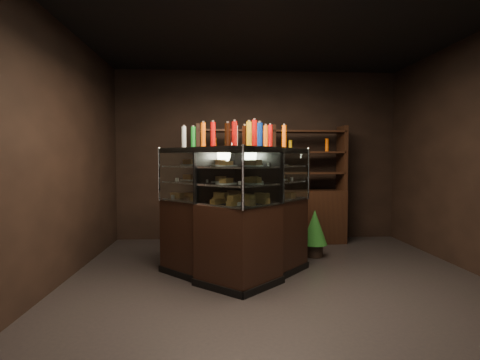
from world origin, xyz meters
name	(u,v)px	position (x,y,z in m)	size (l,w,h in m)	color
ground	(279,284)	(0.00, 0.00, 0.00)	(5.00, 5.00, 0.00)	black
room_shell	(280,114)	(0.00, 0.00, 1.94)	(5.02, 5.02, 3.01)	black
display_case	(237,234)	(-0.48, 0.29, 0.52)	(1.96, 1.57, 1.58)	black
food_display	(237,179)	(-0.47, 0.28, 1.19)	(1.48, 1.09, 0.48)	#BB9443
bottles_top	(237,136)	(-0.48, 0.29, 1.71)	(1.30, 0.95, 0.30)	#0F38B2
potted_conifer	(315,227)	(0.71, 1.16, 0.45)	(0.37, 0.37, 0.78)	black
back_shelving	(272,208)	(0.20, 2.05, 0.60)	(2.55, 0.59, 2.00)	black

